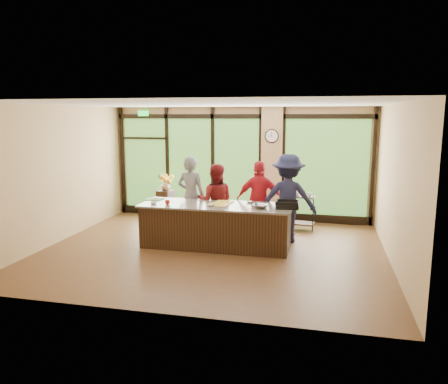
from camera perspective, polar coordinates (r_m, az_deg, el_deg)
The scene contains 25 objects.
floor at distance 9.17m, azimuth -1.50°, elevation -7.66°, with size 7.00×7.00×0.00m, color #4F331C.
ceiling at distance 8.74m, azimuth -1.59°, elevation 11.44°, with size 7.00×7.00×0.00m, color silver.
back_wall at distance 11.73m, azimuth 2.13°, elevation 3.73°, with size 7.00×7.00×0.00m, color tan.
left_wall at distance 10.27m, azimuth -20.82°, elevation 2.19°, with size 6.00×6.00×0.00m, color tan.
right_wall at distance 8.65m, azimuth 21.52°, elevation 0.79°, with size 6.00×6.00×0.00m, color tan.
window_wall at distance 11.67m, azimuth 2.87°, elevation 3.17°, with size 6.90×0.12×3.00m.
island_base at distance 9.32m, azimuth -1.05°, elevation -4.53°, with size 3.10×1.00×0.88m, color #301D10.
countertop at distance 9.22m, azimuth -1.06°, elevation -1.77°, with size 3.20×1.10×0.04m, color gray.
wall_clock at distance 11.42m, azimuth 6.25°, elevation 7.28°, with size 0.36×0.04×0.36m.
cook_left at distance 10.13m, azimuth -4.33°, elevation -0.53°, with size 0.68×0.45×1.87m, color slate.
cook_midleft at distance 9.93m, azimuth -1.12°, elevation -1.21°, with size 0.83×0.64×1.70m, color maroon.
cook_midright at distance 9.83m, azimuth 4.66°, elevation -1.11°, with size 1.04×0.43×1.78m, color #B31B28.
cook_right at distance 9.70m, azimuth 8.35°, elevation -0.84°, with size 1.26×0.72×1.95m, color #191B37.
roasting_pan at distance 8.93m, azimuth 8.26°, elevation -1.85°, with size 0.46×0.36×0.08m, color black.
mixing_bowl at distance 8.90m, azimuth 4.78°, elevation -1.84°, with size 0.31×0.31×0.08m, color silver.
cutting_board_left at distance 9.90m, azimuth -9.17°, elevation -0.92°, with size 0.40×0.30×0.01m, color #398530.
cutting_board_center at distance 9.18m, azimuth -0.71°, elevation -1.65°, with size 0.42×0.32×0.01m, color gold.
cutting_board_right at distance 9.46m, azimuth 0.05°, elevation -1.30°, with size 0.38×0.29×0.01m, color gold.
prep_bowl_near at distance 9.39m, azimuth -9.18°, elevation -1.42°, with size 0.14×0.14×0.04m, color white.
prep_bowl_mid at distance 9.04m, azimuth -1.72°, elevation -1.74°, with size 0.14×0.14×0.04m, color white.
prep_bowl_far at distance 9.42m, azimuth 3.31°, elevation -1.30°, with size 0.13×0.13×0.03m, color white.
red_ramekin at distance 9.31m, azimuth -7.40°, elevation -1.34°, with size 0.11×0.11×0.09m, color #9D1F0F.
flower_stand at distance 11.97m, azimuth -7.60°, elevation -1.63°, with size 0.39×0.39×0.77m, color #301D10.
flower_vase at distance 11.87m, azimuth -7.65°, elevation 0.85°, with size 0.26×0.26×0.27m, color #8D724D.
bar_cart at distance 10.79m, azimuth 9.91°, elevation -1.99°, with size 0.74×0.49×0.94m.
Camera 1 is at (2.19, -8.46, 2.78)m, focal length 35.00 mm.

